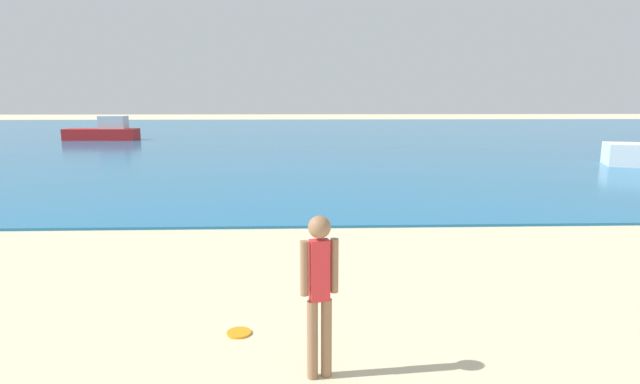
{
  "coord_description": "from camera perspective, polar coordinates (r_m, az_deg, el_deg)",
  "views": [
    {
      "loc": [
        -0.36,
        1.59,
        2.67
      ],
      "look_at": [
        -0.06,
        9.83,
        1.16
      ],
      "focal_mm": 28.25,
      "sensor_mm": 36.0,
      "label": 1
    }
  ],
  "objects": [
    {
      "name": "water",
      "position": [
        40.41,
        -1.6,
        6.6
      ],
      "size": [
        160.0,
        60.0,
        0.06
      ],
      "primitive_type": "cube",
      "color": "#1E6B9E",
      "rests_on": "ground"
    },
    {
      "name": "person_standing",
      "position": [
        4.86,
        -0.06,
        -10.76
      ],
      "size": [
        0.36,
        0.21,
        1.62
      ],
      "rotation": [
        0.0,
        0.0,
        0.24
      ],
      "color": "#936B4C",
      "rests_on": "ground"
    },
    {
      "name": "frisbee",
      "position": [
        6.13,
        -9.17,
        -15.47
      ],
      "size": [
        0.28,
        0.28,
        0.03
      ],
      "primitive_type": "cylinder",
      "color": "orange",
      "rests_on": "ground"
    },
    {
      "name": "boat_far",
      "position": [
        36.7,
        -23.26,
        6.3
      ],
      "size": [
        4.72,
        1.65,
        1.59
      ],
      "rotation": [
        0.0,
        0.0,
        3.11
      ],
      "color": "red",
      "rests_on": "water"
    }
  ]
}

